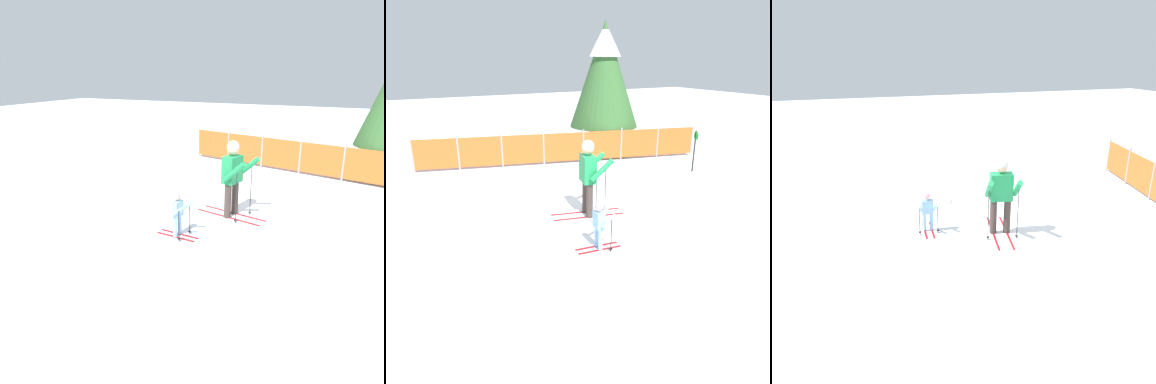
# 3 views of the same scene
# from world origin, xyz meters

# --- Properties ---
(ground_plane) EXTENTS (60.00, 60.00, 0.00)m
(ground_plane) POSITION_xyz_m (0.00, 0.00, 0.00)
(ground_plane) COLOR white
(skier_adult) EXTENTS (1.78, 0.88, 1.84)m
(skier_adult) POSITION_xyz_m (-0.13, -0.25, 1.10)
(skier_adult) COLOR maroon
(skier_adult) RESTS_ON ground_plane
(skier_child) EXTENTS (0.94, 0.50, 0.98)m
(skier_child) POSITION_xyz_m (-0.79, -1.84, 0.56)
(skier_child) COLOR maroon
(skier_child) RESTS_ON ground_plane
(safety_fence) EXTENTS (9.81, 2.58, 1.20)m
(safety_fence) POSITION_xyz_m (1.40, 4.20, 0.60)
(safety_fence) COLOR gray
(safety_fence) RESTS_ON ground_plane
(conifer_far) EXTENTS (2.64, 2.64, 4.90)m
(conifer_far) POSITION_xyz_m (3.58, 5.05, 3.03)
(conifer_far) COLOR #4C3823
(conifer_far) RESTS_ON ground_plane
(trail_marker) EXTENTS (0.10, 0.27, 1.37)m
(trail_marker) POSITION_xyz_m (4.74, 1.26, 0.85)
(trail_marker) COLOR black
(trail_marker) RESTS_ON ground_plane
(snow_mound) EXTENTS (0.81, 0.69, 0.32)m
(snow_mound) POSITION_xyz_m (-2.59, -1.05, 0.00)
(snow_mound) COLOR white
(snow_mound) RESTS_ON ground_plane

